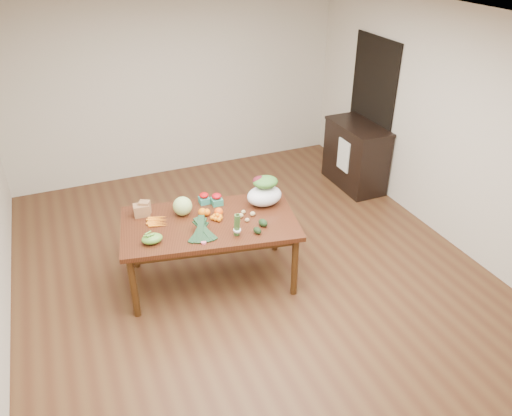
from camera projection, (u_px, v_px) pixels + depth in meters
name	position (u px, v px, depth m)	size (l,w,h in m)	color
floor	(253.00, 276.00, 5.56)	(6.00, 6.00, 0.00)	#55361D
ceiling	(253.00, 22.00, 4.20)	(5.00, 6.00, 0.02)	white
room_walls	(253.00, 167.00, 4.88)	(5.02, 6.02, 2.70)	beige
dining_table	(211.00, 251.00, 5.33)	(1.79, 0.99, 0.75)	#4A2211
doorway_dark	(371.00, 112.00, 7.13)	(0.02, 1.00, 2.10)	black
cabinet	(356.00, 156.00, 7.24)	(0.52, 1.02, 0.94)	black
dish_towel	(343.00, 155.00, 7.05)	(0.02, 0.28, 0.45)	white
paper_bag	(141.00, 209.00, 5.21)	(0.22, 0.18, 0.15)	olive
cabbage	(183.00, 206.00, 5.21)	(0.20, 0.20, 0.20)	#BFDE80
strawberry_basket_a	(204.00, 199.00, 5.45)	(0.11, 0.11, 0.10)	red
strawberry_basket_b	(217.00, 200.00, 5.42)	(0.11, 0.11, 0.10)	red
orange_a	(202.00, 212.00, 5.21)	(0.09, 0.09, 0.09)	#DC550D
orange_b	(207.00, 212.00, 5.23)	(0.08, 0.08, 0.08)	#FF590F
orange_c	(219.00, 212.00, 5.22)	(0.09, 0.09, 0.09)	#F8550F
mandarin_cluster	(217.00, 216.00, 5.16)	(0.18, 0.18, 0.08)	orange
carrots	(158.00, 221.00, 5.12)	(0.22, 0.22, 0.03)	#FFA215
snap_pea_bag	(152.00, 239.00, 4.79)	(0.20, 0.15, 0.09)	#5C9833
kale_bunch	(202.00, 231.00, 4.84)	(0.32, 0.40, 0.16)	#16321A
asparagus_bundle	(237.00, 225.00, 4.85)	(0.08, 0.08, 0.25)	#58803A
potato_a	(241.00, 216.00, 5.20)	(0.06, 0.05, 0.05)	tan
potato_b	(247.00, 220.00, 5.13)	(0.05, 0.04, 0.04)	tan
potato_c	(253.00, 214.00, 5.23)	(0.05, 0.04, 0.04)	tan
potato_d	(243.00, 212.00, 5.27)	(0.05, 0.04, 0.04)	tan
potato_e	(253.00, 214.00, 5.23)	(0.06, 0.05, 0.05)	tan
avocado_a	(257.00, 230.00, 4.93)	(0.07, 0.10, 0.07)	black
avocado_b	(263.00, 223.00, 5.05)	(0.08, 0.11, 0.08)	black
salad_bag	(264.00, 192.00, 5.37)	(0.39, 0.29, 0.30)	white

